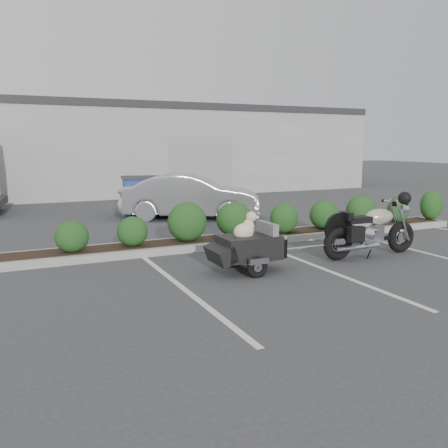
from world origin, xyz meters
name	(u,v)px	position (x,y,z in m)	size (l,w,h in m)	color
ground	(251,270)	(0.00, 0.00, 0.00)	(90.00, 90.00, 0.00)	#38383A
planter_kerb	(244,239)	(1.00, 2.20, 0.07)	(12.00, 1.00, 0.15)	#9E9E93
building	(88,149)	(0.00, 17.00, 2.00)	(26.00, 10.00, 4.00)	#9EA099
motorcycle	(372,231)	(2.67, -0.10, 0.52)	(2.28, 0.77, 1.31)	black
pet_trailer	(248,246)	(-0.11, -0.08, 0.46)	(1.81, 1.00, 1.08)	black
sedan	(191,197)	(1.17, 5.98, 0.68)	(1.43, 4.11, 1.35)	silver
dumpster	(151,195)	(0.38, 7.50, 0.61)	(2.05, 1.59, 1.21)	navy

